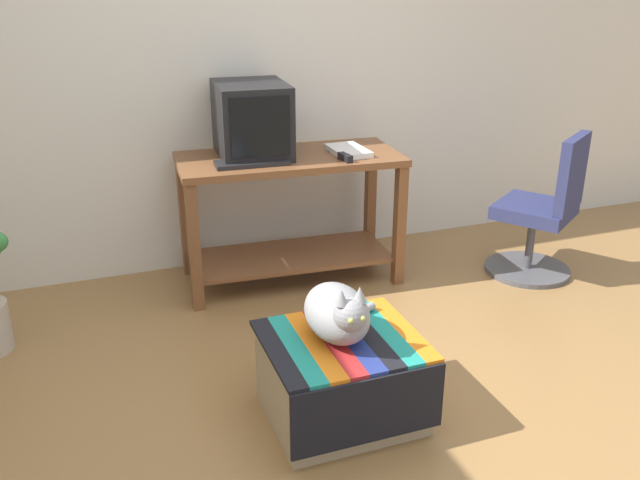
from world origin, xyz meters
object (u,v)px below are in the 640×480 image
object	(u,v)px
desk	(290,197)
keyboard	(252,163)
book	(348,151)
cat	(339,313)
stapler	(345,157)
office_chair	(543,216)
tv_monitor	(252,121)
ottoman_with_blanket	(342,378)

from	to	relation	value
desk	keyboard	bearing A→B (deg)	-151.91
desk	book	distance (m)	0.43
cat	stapler	world-z (taller)	stapler
keyboard	stapler	size ratio (longest dim) A/B	3.64
office_chair	keyboard	bearing A→B (deg)	-46.50
desk	office_chair	bearing A→B (deg)	-14.14
tv_monitor	keyboard	world-z (taller)	tv_monitor
stapler	book	bearing A→B (deg)	52.94
tv_monitor	cat	bearing A→B (deg)	-87.92
tv_monitor	stapler	world-z (taller)	tv_monitor
ottoman_with_blanket	stapler	bearing A→B (deg)	67.61
tv_monitor	stapler	distance (m)	0.57
book	ottoman_with_blanket	world-z (taller)	book
desk	tv_monitor	bearing A→B (deg)	160.38
desk	cat	size ratio (longest dim) A/B	3.35
tv_monitor	office_chair	distance (m)	1.83
tv_monitor	cat	size ratio (longest dim) A/B	1.31
cat	book	bearing A→B (deg)	65.73
keyboard	office_chair	world-z (taller)	office_chair
ottoman_with_blanket	office_chair	world-z (taller)	office_chair
desk	book	bearing A→B (deg)	-7.23
desk	keyboard	distance (m)	0.38
office_chair	cat	bearing A→B (deg)	-6.47
ottoman_with_blanket	cat	size ratio (longest dim) A/B	1.62
desk	tv_monitor	distance (m)	0.50
stapler	ottoman_with_blanket	bearing A→B (deg)	-121.40
stapler	keyboard	bearing A→B (deg)	159.82
tv_monitor	office_chair	world-z (taller)	tv_monitor
stapler	tv_monitor	bearing A→B (deg)	137.58
tv_monitor	keyboard	distance (m)	0.28
desk	cat	world-z (taller)	desk
ottoman_with_blanket	office_chair	distance (m)	1.91
desk	stapler	world-z (taller)	stapler
desk	cat	distance (m)	1.39
keyboard	ottoman_with_blanket	bearing A→B (deg)	-85.13
book	stapler	bearing A→B (deg)	-119.11
ottoman_with_blanket	tv_monitor	bearing A→B (deg)	88.74
ottoman_with_blanket	office_chair	size ratio (longest dim) A/B	0.71
tv_monitor	ottoman_with_blanket	world-z (taller)	tv_monitor
tv_monitor	desk	bearing A→B (deg)	-19.62
desk	office_chair	distance (m)	1.53
desk	book	xyz separation A→B (m)	(0.34, -0.07, 0.27)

